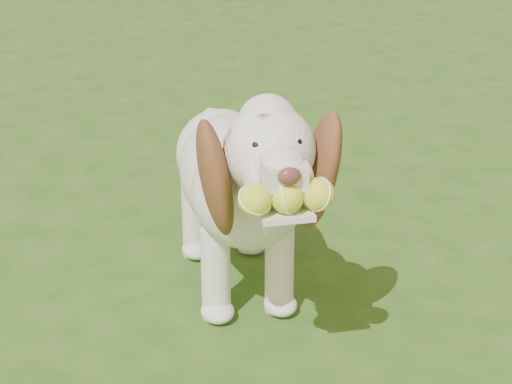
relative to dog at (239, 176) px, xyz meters
name	(u,v)px	position (x,y,z in m)	size (l,w,h in m)	color
ground	(371,269)	(0.52, -0.06, -0.45)	(80.00, 80.00, 0.00)	#254C15
dog	(239,176)	(0.00, 0.00, 0.00)	(0.68, 1.29, 0.85)	silver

